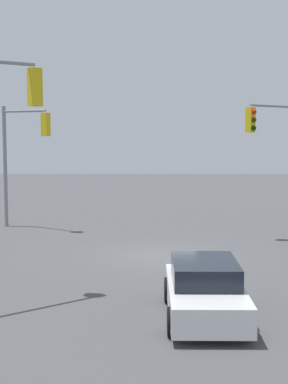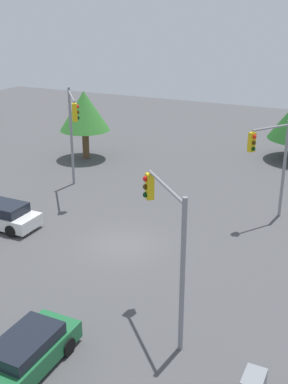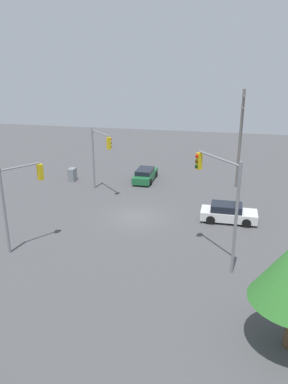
{
  "view_description": "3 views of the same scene",
  "coord_description": "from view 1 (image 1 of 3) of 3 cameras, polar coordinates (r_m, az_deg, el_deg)",
  "views": [
    {
      "loc": [
        -0.43,
        -21.52,
        4.71
      ],
      "look_at": [
        -0.63,
        -1.06,
        2.51
      ],
      "focal_mm": 55.0,
      "sensor_mm": 36.0,
      "label": 1
    },
    {
      "loc": [
        19.77,
        10.85,
        11.68
      ],
      "look_at": [
        -2.09,
        0.23,
        2.27
      ],
      "focal_mm": 45.0,
      "sensor_mm": 36.0,
      "label": 2
    },
    {
      "loc": [
        -26.6,
        -6.78,
        11.78
      ],
      "look_at": [
        -0.97,
        -0.89,
        2.57
      ],
      "focal_mm": 35.0,
      "sensor_mm": 36.0,
      "label": 3
    }
  ],
  "objects": [
    {
      "name": "traffic_signal_main",
      "position": [
        26.88,
        12.85,
        4.66
      ],
      "size": [
        2.83,
        2.77,
        5.95
      ],
      "rotation": [
        0.0,
        0.0,
        3.91
      ],
      "color": "gray",
      "rests_on": "ground_plane"
    },
    {
      "name": "traffic_signal_aux",
      "position": [
        28.19,
        -11.77,
        4.41
      ],
      "size": [
        2.56,
        1.77,
        5.78
      ],
      "rotation": [
        0.0,
        0.0,
        -0.58
      ],
      "color": "gray",
      "rests_on": "ground_plane"
    },
    {
      "name": "sedan_white",
      "position": [
        15.0,
        5.93,
        -9.48
      ],
      "size": [
        1.97,
        4.28,
        1.41
      ],
      "rotation": [
        0.0,
        0.0,
        3.14
      ],
      "color": "silver",
      "rests_on": "ground_plane"
    },
    {
      "name": "ground_plane",
      "position": [
        22.03,
        1.69,
        -6.2
      ],
      "size": [
        80.0,
        80.0,
        0.0
      ],
      "primitive_type": "plane",
      "color": "#4C4C4F"
    }
  ]
}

